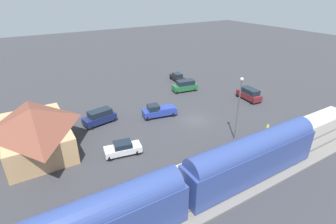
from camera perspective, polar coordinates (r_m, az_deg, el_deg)
The scene contains 12 objects.
ground_plane at distance 40.93m, azimuth 6.00°, elevation -1.77°, with size 200.00×200.00×0.00m, color #38383D.
railway_track at distance 32.65m, azimuth 21.11°, elevation -11.30°, with size 4.80×70.00×0.30m.
platform at distance 34.60m, azimuth 16.03°, elevation -8.07°, with size 3.20×46.00×0.30m.
station_building at distance 36.30m, azimuth -27.28°, elevation -3.28°, with size 12.66×8.20×5.69m.
pedestrian_on_platform at distance 38.17m, azimuth 21.04°, elevation -3.49°, with size 0.36×0.36×1.71m.
suv_navy at distance 40.54m, azimuth -14.82°, elevation -1.01°, with size 2.82×5.18×2.22m.
sedan_white at distance 32.80m, azimuth -9.91°, elevation -7.87°, with size 2.62×4.76×1.74m.
suv_maroon at distance 49.96m, azimuth 17.47°, elevation 3.83°, with size 5.07×2.77×2.22m.
sedan_black at distance 57.86m, azimuth 2.09°, elevation 7.70°, with size 4.70×2.71×1.74m.
pickup_blue at distance 41.44m, azimuth -2.02°, elevation 0.32°, with size 2.95×5.67×2.14m.
suv_green at distance 51.94m, azimuth 3.76°, elevation 5.83°, with size 2.73×5.15×2.22m.
light_pole_near_platform at distance 34.66m, azimuth 15.34°, elevation 2.07°, with size 0.44×0.44×8.80m.
Camera 1 is at (-28.63, 22.35, 18.87)m, focal length 27.67 mm.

